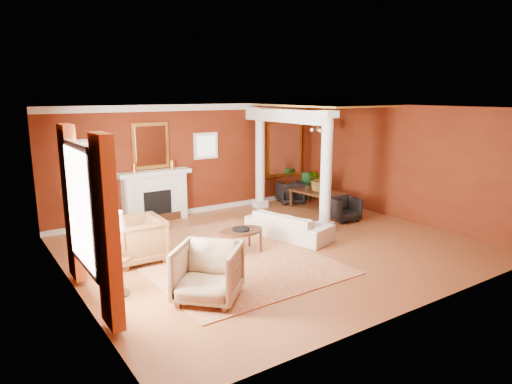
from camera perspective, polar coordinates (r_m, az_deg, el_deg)
ground at (r=9.74m, az=2.25°, el=-6.83°), size 8.00×8.00×0.00m
room_shell at (r=9.28m, az=2.36°, el=5.03°), size 8.04×7.04×2.92m
fireplace at (r=11.78m, az=-12.50°, el=-0.47°), size 1.85×0.42×1.29m
overmantel_mirror at (r=11.70m, az=-13.04°, el=5.65°), size 0.95×0.07×1.15m
flank_window_left at (r=11.27m, az=-20.41°, el=4.44°), size 0.70×0.07×0.70m
flank_window_right at (r=12.36m, az=-6.29°, el=5.76°), size 0.70×0.07×0.70m
left_window at (r=7.21m, az=-20.45°, el=-2.67°), size 0.21×2.55×2.60m
column_front at (r=10.66m, az=8.76°, el=2.64°), size 0.36×0.36×2.80m
column_back at (r=12.75m, az=0.52°, el=4.35°), size 0.36×0.36×2.80m
header_beam at (r=11.76m, az=3.61°, el=9.49°), size 0.30×3.20×0.32m
amber_ceiling at (r=12.37m, az=8.36°, el=10.69°), size 2.30×3.40×0.04m
dining_mirror at (r=13.80m, az=3.58°, el=5.45°), size 1.30×0.07×1.70m
chandelier at (r=12.47m, az=8.29°, el=7.84°), size 0.60×0.62×0.75m
crown_trim at (r=12.17m, az=-7.45°, el=10.45°), size 8.00×0.08×0.16m
base_trim at (r=12.56m, az=-7.11°, el=-2.23°), size 8.00×0.08×0.12m
rug at (r=9.16m, az=-4.10°, el=-8.06°), size 3.38×4.47×0.02m
sofa at (r=10.23m, az=4.10°, el=-3.65°), size 1.10×2.05×0.77m
armchair_leopard at (r=9.04m, az=-14.64°, el=-5.55°), size 0.90×0.96×0.96m
armchair_stripe at (r=7.22m, az=-6.06°, el=-9.70°), size 1.31×1.31×0.98m
coffee_table at (r=9.24m, az=-1.86°, el=-5.05°), size 0.95×0.95×0.48m
coffee_book at (r=9.18m, az=-1.79°, el=-4.12°), size 0.17×0.03×0.23m
side_table at (r=7.54m, az=-17.43°, el=-5.86°), size 0.55×0.55×1.38m
dining_table at (r=12.76m, az=7.74°, el=-0.35°), size 0.68×1.56×0.84m
dining_chair_near at (r=11.76m, az=10.98°, el=-1.98°), size 0.73×0.69×0.67m
dining_chair_far at (r=13.46m, az=4.27°, el=0.11°), size 0.87×0.84×0.71m
green_urn at (r=13.97m, az=6.33°, el=0.42°), size 0.35×0.35×0.85m
potted_plant at (r=12.66m, az=7.80°, el=2.69°), size 0.60×0.66×0.52m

